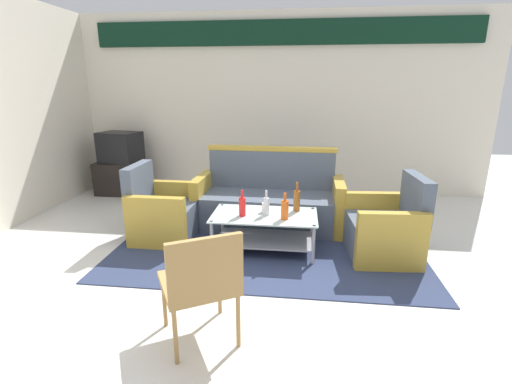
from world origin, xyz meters
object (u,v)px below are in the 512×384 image
object	(u,v)px
armchair_right	(385,230)
coffee_table	(264,227)
bottle_clear	(266,206)
wicker_chair	(201,279)
tv_stand	(124,178)
television	(120,147)
couch	(269,202)
bottle_red	(242,206)
bottle_orange	(285,209)
armchair_left	(164,214)
bottle_brown	(297,200)
cup	(266,207)

from	to	relation	value
armchair_right	coffee_table	distance (m)	1.25
bottle_clear	wicker_chair	xyz separation A→B (m)	(-0.28, -1.52, -0.02)
armchair_right	tv_stand	size ratio (longest dim) A/B	1.06
bottle_clear	tv_stand	distance (m)	3.18
bottle_clear	television	bearing A→B (deg)	142.60
couch	television	world-z (taller)	television
bottle_red	bottle_orange	world-z (taller)	same
couch	armchair_left	distance (m)	1.28
bottle_orange	armchair_left	bearing A→B (deg)	166.31
bottle_brown	bottle_clear	world-z (taller)	bottle_brown
cup	wicker_chair	bearing A→B (deg)	-99.39
couch	cup	world-z (taller)	couch
couch	wicker_chair	xyz separation A→B (m)	(-0.25, -2.27, 0.18)
couch	armchair_right	world-z (taller)	couch
bottle_brown	cup	xyz separation A→B (m)	(-0.33, -0.07, -0.07)
coffee_table	bottle_orange	xyz separation A→B (m)	(0.22, -0.11, 0.24)
bottle_orange	tv_stand	world-z (taller)	bottle_orange
armchair_right	bottle_orange	distance (m)	1.06
bottle_red	bottle_clear	xyz separation A→B (m)	(0.24, 0.05, -0.00)
armchair_right	cup	distance (m)	1.26
coffee_table	bottle_red	distance (m)	0.34
armchair_left	cup	xyz separation A→B (m)	(1.20, -0.15, 0.17)
couch	cup	distance (m)	0.67
armchair_left	bottle_orange	xyz separation A→B (m)	(1.41, -0.34, 0.23)
bottle_red	bottle_brown	distance (m)	0.60
bottle_red	cup	world-z (taller)	bottle_red
couch	bottle_red	bearing A→B (deg)	77.02
armchair_left	armchair_right	bearing A→B (deg)	85.54
bottle_red	bottle_orange	size ratio (longest dim) A/B	1.00
bottle_orange	cup	xyz separation A→B (m)	(-0.21, 0.20, -0.05)
bottle_red	tv_stand	bearing A→B (deg)	139.10
bottle_red	television	bearing A→B (deg)	139.06
cup	armchair_left	bearing A→B (deg)	173.01
bottle_orange	bottle_brown	size ratio (longest dim) A/B	0.86
coffee_table	bottle_orange	size ratio (longest dim) A/B	3.98
armchair_right	bottle_brown	distance (m)	0.95
armchair_left	tv_stand	world-z (taller)	armchair_left
armchair_right	bottle_orange	xyz separation A→B (m)	(-1.03, -0.14, 0.23)
wicker_chair	armchair_right	bearing A→B (deg)	16.36
bottle_clear	cup	xyz separation A→B (m)	(-0.02, 0.10, -0.05)
armchair_left	television	size ratio (longest dim) A/B	1.26
couch	coffee_table	size ratio (longest dim) A/B	1.65
coffee_table	cup	size ratio (longest dim) A/B	11.00
coffee_table	bottle_brown	size ratio (longest dim) A/B	3.44
coffee_table	tv_stand	size ratio (longest dim) A/B	1.38
armchair_right	bottle_clear	size ratio (longest dim) A/B	3.16
coffee_table	tv_stand	bearing A→B (deg)	142.69
bottle_red	bottle_orange	distance (m)	0.44
couch	bottle_clear	world-z (taller)	couch
armchair_right	wicker_chair	xyz separation A→B (m)	(-1.51, -1.56, 0.21)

